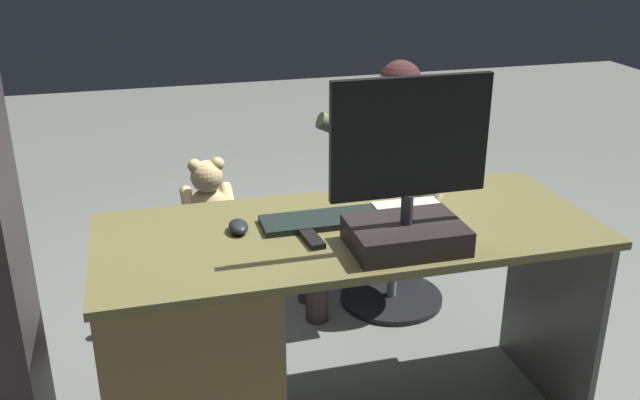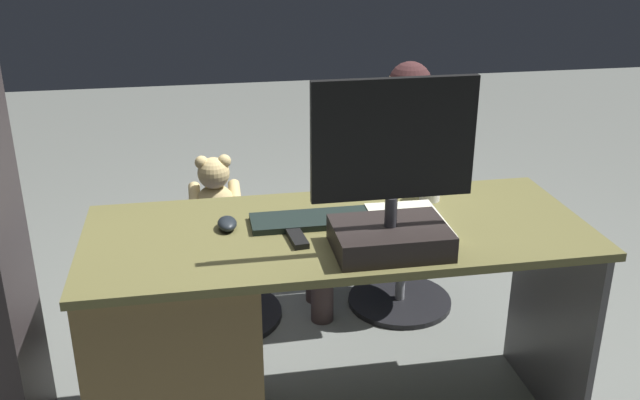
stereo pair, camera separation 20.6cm
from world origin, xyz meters
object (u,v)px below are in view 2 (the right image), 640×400
at_px(teddy_bear, 215,193).
at_px(person, 386,169).
at_px(tv_remote, 296,237).
at_px(visitor_chair, 402,250).
at_px(desk, 210,337).
at_px(monitor, 391,198).
at_px(cup, 430,186).
at_px(computer_mouse, 227,224).
at_px(office_chair_teddy, 219,267).
at_px(keyboard, 317,220).

bearing_deg(teddy_bear, person, 177.47).
distance_m(teddy_bear, person, 0.73).
distance_m(tv_remote, visitor_chair, 1.13).
relative_size(tv_remote, visitor_chair, 0.32).
relative_size(desk, monitor, 3.10).
relative_size(cup, tv_remote, 0.70).
distance_m(teddy_bear, visitor_chair, 0.87).
xyz_separation_m(computer_mouse, office_chair_teddy, (0.02, -0.73, -0.53)).
bearing_deg(desk, tv_remote, 167.98).
bearing_deg(person, keyboard, 59.28).
distance_m(computer_mouse, cup, 0.71).
bearing_deg(monitor, computer_mouse, -26.73).
relative_size(office_chair_teddy, visitor_chair, 1.13).
bearing_deg(office_chair_teddy, cup, 139.30).
distance_m(desk, office_chair_teddy, 0.81).
bearing_deg(monitor, desk, -18.22).
xyz_separation_m(cup, teddy_bear, (0.71, -0.63, -0.22)).
distance_m(computer_mouse, tv_remote, 0.23).
bearing_deg(visitor_chair, keyboard, 54.36).
height_order(cup, office_chair_teddy, cup).
xyz_separation_m(cup, office_chair_teddy, (0.71, -0.61, -0.56)).
xyz_separation_m(monitor, tv_remote, (0.26, -0.12, -0.15)).
height_order(desk, office_chair_teddy, desk).
bearing_deg(keyboard, monitor, 127.35).
bearing_deg(monitor, keyboard, -52.65).
relative_size(monitor, tv_remote, 3.39).
xyz_separation_m(teddy_bear, person, (-0.73, 0.03, 0.08)).
height_order(tv_remote, teddy_bear, tv_remote).
distance_m(monitor, visitor_chair, 1.19).
xyz_separation_m(monitor, visitor_chair, (-0.34, -0.94, -0.65)).
distance_m(keyboard, computer_mouse, 0.28).
height_order(office_chair_teddy, person, person).
bearing_deg(monitor, person, -104.81).
height_order(monitor, person, monitor).
relative_size(tv_remote, office_chair_teddy, 0.28).
distance_m(monitor, tv_remote, 0.32).
height_order(monitor, visitor_chair, monitor).
relative_size(office_chair_teddy, teddy_bear, 1.74).
height_order(desk, teddy_bear, same).
height_order(desk, tv_remote, tv_remote).
bearing_deg(keyboard, desk, 8.37).
height_order(computer_mouse, visitor_chair, computer_mouse).
bearing_deg(computer_mouse, monitor, 153.27).
xyz_separation_m(keyboard, teddy_bear, (0.30, -0.75, -0.18)).
bearing_deg(computer_mouse, visitor_chair, -138.20).
relative_size(desk, visitor_chair, 3.34).
bearing_deg(cup, keyboard, 16.26).
xyz_separation_m(monitor, computer_mouse, (0.46, -0.23, -0.15)).
distance_m(office_chair_teddy, teddy_bear, 0.34).
relative_size(tv_remote, person, 0.13).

